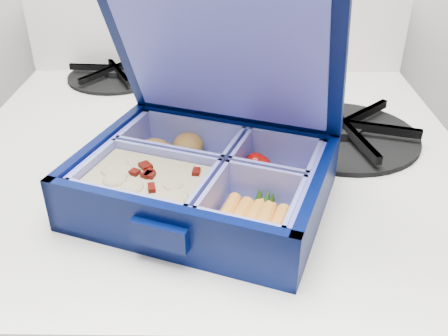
# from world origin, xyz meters

# --- Properties ---
(bento_box) EXTENTS (0.29, 0.26, 0.06)m
(bento_box) POSITION_xyz_m (0.15, 1.53, 0.95)
(bento_box) COLOR #000937
(bento_box) RESTS_ON stove
(burner_grate) EXTENTS (0.24, 0.24, 0.03)m
(burner_grate) POSITION_xyz_m (0.32, 1.68, 0.94)
(burner_grate) COLOR black
(burner_grate) RESTS_ON stove
(burner_grate_rear) EXTENTS (0.17, 0.17, 0.02)m
(burner_grate_rear) POSITION_xyz_m (-0.01, 1.89, 0.94)
(burner_grate_rear) COLOR black
(burner_grate_rear) RESTS_ON stove
(fork) EXTENTS (0.14, 0.13, 0.01)m
(fork) POSITION_xyz_m (0.24, 1.66, 0.93)
(fork) COLOR silver
(fork) RESTS_ON stove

